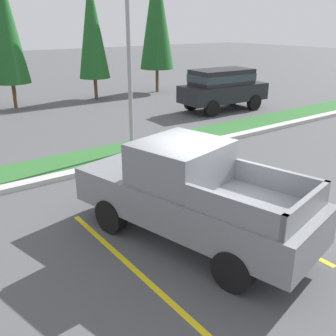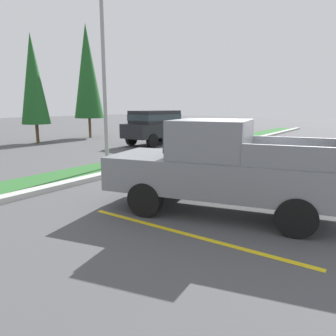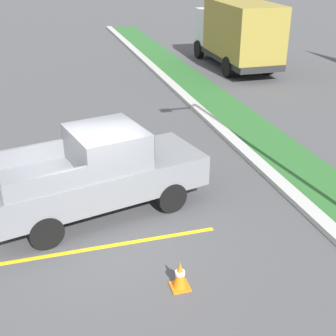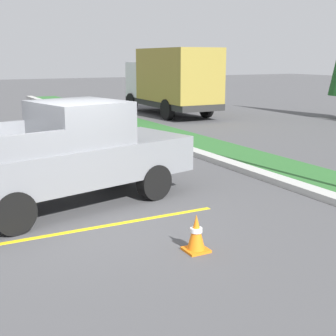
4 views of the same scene
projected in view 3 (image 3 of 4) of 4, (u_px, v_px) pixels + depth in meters
The scene contains 8 objects.
ground_plane at pixel (101, 225), 10.89m from camera, with size 120.00×120.00×0.00m, color #4C4C4F.
parking_line_near at pixel (91, 183), 12.81m from camera, with size 0.12×4.80×0.01m, color yellow.
parking_line_far at pixel (110, 246), 10.13m from camera, with size 0.12×4.80×0.01m, color yellow.
curb_strip at pixel (291, 193), 12.12m from camera, with size 56.00×0.40×0.15m, color #B2B2AD.
grass_median at pixel (327, 189), 12.42m from camera, with size 56.00×1.80×0.06m, color #2D662D.
pickup_truck_main at pixel (99, 173), 11.05m from camera, with size 3.04×5.51×2.10m.
cargo_truck_distant at pixel (237, 32), 23.91m from camera, with size 6.83×2.58×3.40m.
traffic_cone at pixel (180, 275), 8.79m from camera, with size 0.36×0.36×0.60m.
Camera 3 is at (9.29, -1.07, 5.95)m, focal length 49.62 mm.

